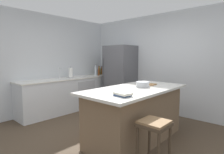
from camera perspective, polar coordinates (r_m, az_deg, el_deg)
ground_plane at (r=3.42m, az=-1.68°, el=-19.27°), size 7.20×7.20×0.00m
wall_rear at (r=4.96m, az=16.67°, el=3.96°), size 6.00×0.10×2.60m
wall_left at (r=5.11m, az=-21.95°, el=3.83°), size 0.10×6.00×2.60m
counter_run_left at (r=5.25m, az=-12.98°, el=-5.15°), size 0.64×2.84×0.90m
kitchen_island at (r=3.32m, az=7.37°, el=-11.36°), size 0.99×2.04×0.94m
refrigerator at (r=5.33m, az=2.56°, el=0.04°), size 0.79×0.72×1.80m
bar_stool at (r=2.48m, az=12.98°, el=-15.92°), size 0.36×0.36×0.67m
sink_faucet at (r=5.05m, az=-16.08°, el=1.29°), size 0.15×0.05×0.30m
paper_towel_roll at (r=5.20m, az=-12.79°, el=1.26°), size 0.14×0.14×0.31m
whiskey_bottle at (r=6.04m, az=-3.21°, el=1.84°), size 0.08×0.08×0.27m
olive_oil_bottle at (r=5.99m, az=-3.90°, el=1.79°), size 0.05×0.05×0.28m
syrup_bottle at (r=5.86m, az=-4.17°, el=1.56°), size 0.07×0.07×0.24m
vinegar_bottle at (r=5.74m, az=-4.11°, el=1.75°), size 0.05×0.05×0.30m
soda_bottle at (r=5.70m, az=-5.12°, el=1.90°), size 0.08×0.08×0.35m
cookbook_stack at (r=2.54m, az=3.36°, el=-5.35°), size 0.27×0.20×0.05m
mixing_bowl at (r=3.34m, az=9.54°, el=-2.28°), size 0.24×0.24×0.10m
cutting_board at (r=3.65m, az=10.87°, el=-2.19°), size 0.34×0.24×0.02m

